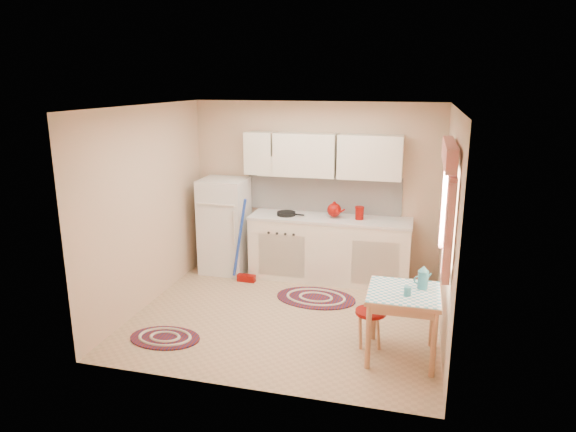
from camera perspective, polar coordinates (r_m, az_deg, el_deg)
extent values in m
plane|color=tan|center=(6.39, -0.11, -10.93)|extent=(3.60, 3.60, 0.00)
cube|color=silver|center=(5.76, -0.12, 12.07)|extent=(3.60, 3.20, 0.04)
cube|color=tan|center=(7.47, 3.00, 3.01)|extent=(3.60, 0.04, 2.50)
cube|color=tan|center=(4.50, -5.32, -5.10)|extent=(3.60, 0.04, 2.50)
cube|color=tan|center=(6.63, -15.34, 0.97)|extent=(0.04, 3.20, 2.50)
cube|color=tan|center=(5.78, 17.40, -1.18)|extent=(0.04, 3.20, 2.50)
cube|color=white|center=(7.45, 3.91, 2.52)|extent=(2.25, 0.03, 0.55)
cube|color=#EFE5CF|center=(7.20, 3.77, 6.75)|extent=(2.25, 0.33, 0.60)
cube|color=white|center=(5.18, 17.68, 0.40)|extent=(0.04, 0.85, 0.95)
cube|color=white|center=(7.64, -7.05, -1.07)|extent=(0.65, 0.60, 1.40)
cube|color=#EFE5CF|center=(7.35, 4.62, -3.77)|extent=(2.25, 0.60, 0.88)
cube|color=silver|center=(7.22, 4.70, -0.30)|extent=(2.27, 0.62, 0.04)
cylinder|color=black|center=(7.29, -0.20, 0.26)|extent=(0.30, 0.30, 0.05)
cylinder|color=#7D0804|center=(7.14, 7.94, 0.26)|extent=(0.13, 0.13, 0.16)
cube|color=tan|center=(5.49, 12.54, -11.70)|extent=(0.72, 0.72, 0.72)
cylinder|color=#7D0804|center=(5.68, 9.10, -12.26)|extent=(0.34, 0.34, 0.42)
cylinder|color=teal|center=(5.23, 13.13, -8.18)|extent=(0.07, 0.07, 0.10)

